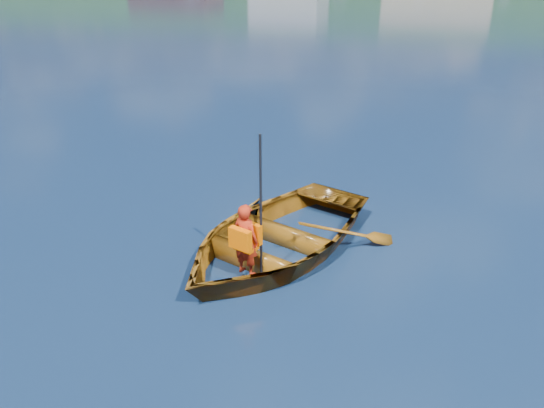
{
  "coord_description": "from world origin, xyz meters",
  "views": [
    {
      "loc": [
        2.13,
        -6.51,
        4.13
      ],
      "look_at": [
        -0.19,
        0.35,
        0.8
      ],
      "focal_mm": 35.0,
      "sensor_mm": 36.0,
      "label": 1
    }
  ],
  "objects": [
    {
      "name": "ground",
      "position": [
        0.0,
        0.0,
        0.0
      ],
      "size": [
        600.0,
        600.0,
        0.0
      ],
      "color": "#132245",
      "rests_on": "ground"
    },
    {
      "name": "rowboat",
      "position": [
        -0.13,
        0.35,
        0.26
      ],
      "size": [
        3.9,
        4.64,
        0.82
      ],
      "color": "brown",
      "rests_on": "ground"
    },
    {
      "name": "child_paddler",
      "position": [
        -0.26,
        -0.55,
        0.65
      ],
      "size": [
        0.45,
        0.42,
        2.04
      ],
      "color": "#B1250F",
      "rests_on": "ground"
    }
  ]
}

